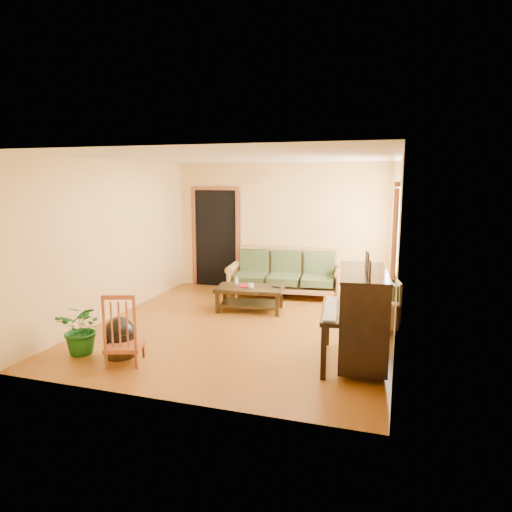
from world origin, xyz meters
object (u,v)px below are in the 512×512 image
(sofa, at_px, (285,273))
(red_chair, at_px, (124,328))
(coffee_table, at_px, (250,299))
(armchair, at_px, (374,303))
(ceramic_crock, at_px, (368,293))
(piano, at_px, (362,318))
(footstool, at_px, (120,342))
(potted_plant, at_px, (83,328))

(sofa, xyz_separation_m, red_chair, (-1.12, -3.81, -0.00))
(coffee_table, relative_size, armchair, 1.47)
(red_chair, height_order, ceramic_crock, red_chair)
(armchair, height_order, piano, piano)
(footstool, bearing_deg, armchair, 34.80)
(coffee_table, height_order, armchair, armchair)
(sofa, height_order, armchair, sofa)
(red_chair, bearing_deg, footstool, 119.26)
(armchair, relative_size, piano, 0.59)
(coffee_table, xyz_separation_m, potted_plant, (-1.49, -2.54, 0.13))
(coffee_table, bearing_deg, potted_plant, -120.34)
(armchair, xyz_separation_m, ceramic_crock, (-0.19, 1.77, -0.28))
(coffee_table, distance_m, armchair, 2.15)
(piano, height_order, potted_plant, piano)
(sofa, distance_m, footstool, 3.87)
(armchair, height_order, red_chair, red_chair)
(coffee_table, relative_size, potted_plant, 1.69)
(sofa, height_order, footstool, sofa)
(coffee_table, distance_m, footstool, 2.66)
(footstool, bearing_deg, red_chair, -42.90)
(armchair, bearing_deg, sofa, 128.94)
(armchair, relative_size, red_chair, 0.86)
(red_chair, relative_size, potted_plant, 1.34)
(red_chair, bearing_deg, coffee_table, 55.85)
(coffee_table, bearing_deg, ceramic_crock, 36.63)
(sofa, distance_m, armchair, 2.32)
(piano, relative_size, potted_plant, 1.94)
(coffee_table, xyz_separation_m, armchair, (2.12, -0.33, 0.18))
(armchair, bearing_deg, potted_plant, -159.82)
(armchair, height_order, footstool, armchair)
(piano, xyz_separation_m, potted_plant, (-3.52, -0.76, -0.24))
(ceramic_crock, bearing_deg, armchair, -83.83)
(footstool, distance_m, red_chair, 0.37)
(piano, bearing_deg, potted_plant, -174.18)
(sofa, bearing_deg, footstool, -115.62)
(potted_plant, bearing_deg, footstool, 6.73)
(ceramic_crock, bearing_deg, coffee_table, -143.37)
(piano, height_order, ceramic_crock, piano)
(armchair, height_order, potted_plant, armchair)
(coffee_table, distance_m, potted_plant, 2.95)
(sofa, bearing_deg, armchair, -45.54)
(sofa, height_order, potted_plant, sofa)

